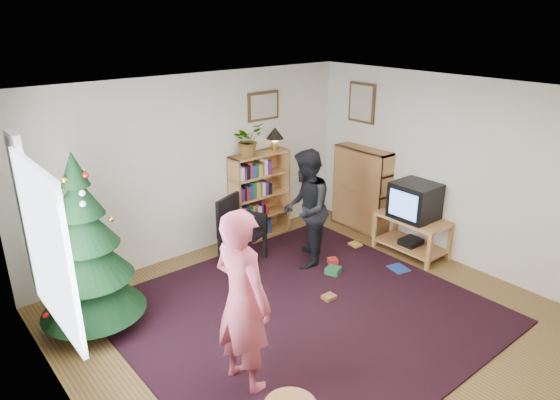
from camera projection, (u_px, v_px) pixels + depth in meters
floor at (321, 326)px, 5.49m from camera, size 5.00×5.00×0.00m
ceiling at (329, 97)px, 4.60m from camera, size 5.00×5.00×0.00m
wall_back at (197, 166)px, 6.85m from camera, size 5.00×0.02×2.50m
wall_left at (74, 309)px, 3.55m from camera, size 0.02×5.00×2.50m
wall_right at (461, 174)px, 6.54m from camera, size 0.02×5.00×2.50m
rug at (303, 313)px, 5.70m from camera, size 3.80×3.60×0.02m
window_pane at (47, 248)px, 3.92m from camera, size 0.04×1.20×1.40m
curtain at (28, 220)px, 4.44m from camera, size 0.06×0.35×1.60m
picture_back at (263, 106)px, 7.27m from camera, size 0.55×0.03×0.42m
picture_right at (362, 103)px, 7.54m from camera, size 0.03×0.50×0.60m
christmas_tree at (87, 259)px, 5.18m from camera, size 1.10×1.10×1.99m
bookshelf_back at (260, 194)px, 7.51m from camera, size 0.95×0.30×1.30m
bookshelf_right at (362, 188)px, 7.76m from camera, size 0.30×0.95×1.30m
tv_stand at (412, 232)px, 7.03m from camera, size 0.55×0.98×0.55m
crt_tv at (415, 201)px, 6.87m from camera, size 0.53×0.57×0.50m
armchair at (238, 227)px, 6.81m from camera, size 0.65×0.67×0.91m
person_standing at (243, 301)px, 4.36m from camera, size 0.48×0.67×1.74m
person_by_chair at (306, 209)px, 6.58m from camera, size 0.98×0.97×1.60m
potted_plant at (248, 140)px, 7.08m from camera, size 0.49×0.44×0.47m
table_lamp at (275, 135)px, 7.38m from camera, size 0.26×0.26×0.35m
floor_clutter at (350, 267)px, 6.66m from camera, size 1.53×1.06×0.08m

